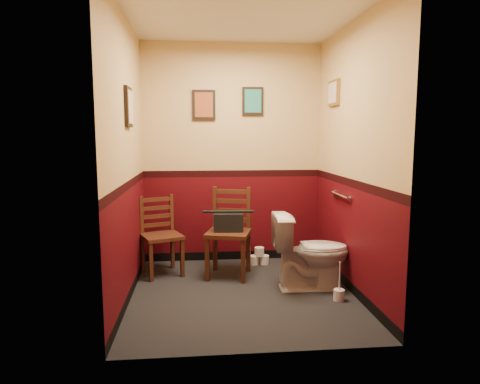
# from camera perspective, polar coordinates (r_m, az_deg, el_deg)

# --- Properties ---
(floor) EXTENTS (2.20, 2.40, 0.00)m
(floor) POSITION_cam_1_polar(r_m,az_deg,el_deg) (4.43, 0.33, -13.36)
(floor) COLOR black
(floor) RESTS_ON ground
(ceiling) EXTENTS (2.20, 2.40, 0.00)m
(ceiling) POSITION_cam_1_polar(r_m,az_deg,el_deg) (4.29, 0.36, 22.66)
(ceiling) COLOR silver
(ceiling) RESTS_ON ground
(wall_back) EXTENTS (2.20, 0.00, 2.70)m
(wall_back) POSITION_cam_1_polar(r_m,az_deg,el_deg) (5.34, -1.01, 5.06)
(wall_back) COLOR #42060C
(wall_back) RESTS_ON ground
(wall_front) EXTENTS (2.20, 0.00, 2.70)m
(wall_front) POSITION_cam_1_polar(r_m,az_deg,el_deg) (2.96, 2.77, 3.05)
(wall_front) COLOR #42060C
(wall_front) RESTS_ON ground
(wall_left) EXTENTS (0.00, 2.40, 2.70)m
(wall_left) POSITION_cam_1_polar(r_m,az_deg,el_deg) (4.18, -14.88, 4.12)
(wall_left) COLOR #42060C
(wall_left) RESTS_ON ground
(wall_right) EXTENTS (0.00, 2.40, 2.70)m
(wall_right) POSITION_cam_1_polar(r_m,az_deg,el_deg) (4.40, 14.78, 4.28)
(wall_right) COLOR #42060C
(wall_right) RESTS_ON ground
(grab_bar) EXTENTS (0.05, 0.56, 0.06)m
(grab_bar) POSITION_cam_1_polar(r_m,az_deg,el_deg) (4.66, 13.20, -0.44)
(grab_bar) COLOR silver
(grab_bar) RESTS_ON wall_right
(framed_print_back_a) EXTENTS (0.28, 0.04, 0.36)m
(framed_print_back_a) POSITION_cam_1_polar(r_m,az_deg,el_deg) (5.31, -4.85, 11.50)
(framed_print_back_a) COLOR black
(framed_print_back_a) RESTS_ON wall_back
(framed_print_back_b) EXTENTS (0.26, 0.04, 0.34)m
(framed_print_back_b) POSITION_cam_1_polar(r_m,az_deg,el_deg) (5.36, 1.72, 12.02)
(framed_print_back_b) COLOR black
(framed_print_back_b) RESTS_ON wall_back
(framed_print_left) EXTENTS (0.04, 0.30, 0.38)m
(framed_print_left) POSITION_cam_1_polar(r_m,az_deg,el_deg) (4.28, -14.61, 10.91)
(framed_print_left) COLOR black
(framed_print_left) RESTS_ON wall_left
(framed_print_right) EXTENTS (0.04, 0.34, 0.28)m
(framed_print_right) POSITION_cam_1_polar(r_m,az_deg,el_deg) (4.98, 12.37, 12.78)
(framed_print_right) COLOR olive
(framed_print_right) RESTS_ON wall_right
(toilet) EXTENTS (0.80, 0.46, 0.77)m
(toilet) POSITION_cam_1_polar(r_m,az_deg,el_deg) (4.52, 9.42, -7.89)
(toilet) COLOR white
(toilet) RESTS_ON floor
(toilet_brush) EXTENTS (0.11, 0.11, 0.38)m
(toilet_brush) POSITION_cam_1_polar(r_m,az_deg,el_deg) (4.35, 13.07, -13.12)
(toilet_brush) COLOR silver
(toilet_brush) RESTS_ON floor
(chair_left) EXTENTS (0.54, 0.54, 0.89)m
(chair_left) POSITION_cam_1_polar(r_m,az_deg,el_deg) (4.99, -10.52, -5.71)
(chair_left) COLOR #432114
(chair_left) RESTS_ON floor
(chair_right) EXTENTS (0.57, 0.57, 0.99)m
(chair_right) POSITION_cam_1_polar(r_m,az_deg,el_deg) (4.85, -1.45, -5.37)
(chair_right) COLOR #432114
(chair_right) RESTS_ON floor
(handbag) EXTENTS (0.34, 0.18, 0.24)m
(handbag) POSITION_cam_1_polar(r_m,az_deg,el_deg) (4.78, -1.55, -4.03)
(handbag) COLOR black
(handbag) RESTS_ON chair_right
(tp_stack) EXTENTS (0.25, 0.13, 0.21)m
(tp_stack) POSITION_cam_1_polar(r_m,az_deg,el_deg) (5.35, 2.57, -8.67)
(tp_stack) COLOR silver
(tp_stack) RESTS_ON floor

